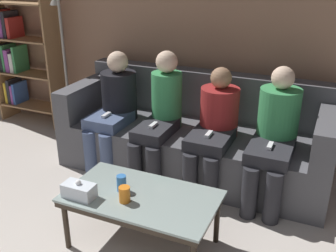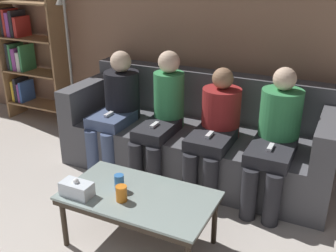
% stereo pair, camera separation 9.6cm
% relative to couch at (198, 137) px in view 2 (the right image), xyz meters
% --- Properties ---
extents(wall_back, '(12.00, 0.06, 2.60)m').
position_rel_couch_xyz_m(wall_back, '(0.00, 0.54, 0.98)').
color(wall_back, '#9E755B').
rests_on(wall_back, ground_plane).
extents(couch, '(2.51, 0.95, 0.89)m').
position_rel_couch_xyz_m(couch, '(0.00, 0.00, 0.00)').
color(couch, '#515156').
rests_on(couch, ground_plane).
extents(coffee_table, '(1.05, 0.59, 0.42)m').
position_rel_couch_xyz_m(coffee_table, '(0.07, -1.26, 0.05)').
color(coffee_table, '#8C9E99').
rests_on(coffee_table, ground_plane).
extents(cup_near_left, '(0.08, 0.08, 0.11)m').
position_rel_couch_xyz_m(cup_near_left, '(-0.00, -1.37, 0.15)').
color(cup_near_left, orange).
rests_on(cup_near_left, coffee_table).
extents(cup_near_right, '(0.07, 0.07, 0.12)m').
position_rel_couch_xyz_m(cup_near_right, '(-0.09, -1.26, 0.15)').
color(cup_near_right, '#3372BF').
rests_on(cup_near_right, coffee_table).
extents(tissue_box, '(0.22, 0.12, 0.13)m').
position_rel_couch_xyz_m(tissue_box, '(-0.31, -1.45, 0.14)').
color(tissue_box, silver).
rests_on(tissue_box, coffee_table).
extents(bookshelf, '(0.86, 0.32, 1.66)m').
position_rel_couch_xyz_m(bookshelf, '(-2.39, 0.31, 0.51)').
color(bookshelf, '#9E754C').
rests_on(bookshelf, ground_plane).
extents(standing_lamp, '(0.31, 0.26, 1.77)m').
position_rel_couch_xyz_m(standing_lamp, '(-1.60, 0.17, 0.76)').
color(standing_lamp, gray).
rests_on(standing_lamp, ground_plane).
extents(seated_person_left_end, '(0.34, 0.66, 1.11)m').
position_rel_couch_xyz_m(seated_person_left_end, '(-0.77, -0.21, 0.28)').
color(seated_person_left_end, '#47567A').
rests_on(seated_person_left_end, ground_plane).
extents(seated_person_mid_left, '(0.31, 0.69, 1.16)m').
position_rel_couch_xyz_m(seated_person_mid_left, '(-0.26, -0.25, 0.28)').
color(seated_person_mid_left, '#28282D').
rests_on(seated_person_mid_left, ground_plane).
extents(seated_person_mid_right, '(0.34, 0.70, 1.06)m').
position_rel_couch_xyz_m(seated_person_mid_right, '(0.26, -0.23, 0.25)').
color(seated_person_mid_right, '#28282D').
rests_on(seated_person_mid_right, ground_plane).
extents(seated_person_right_end, '(0.34, 0.73, 1.12)m').
position_rel_couch_xyz_m(seated_person_right_end, '(0.77, -0.23, 0.28)').
color(seated_person_right_end, '#28282D').
rests_on(seated_person_right_end, ground_plane).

